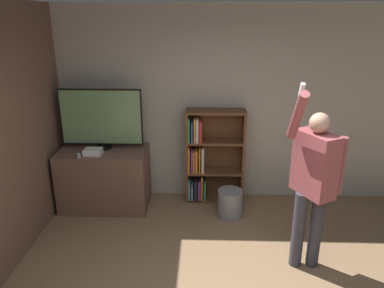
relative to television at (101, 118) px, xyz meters
The scene contains 9 objects.
wall_back 1.59m from the television, 12.62° to the left, with size 6.38×0.06×2.70m.
wall_side_brick 1.24m from the television, 122.91° to the right, with size 0.06×4.31×2.70m.
tv_ledge 0.84m from the television, 90.00° to the right, with size 1.17×0.64×0.83m.
television is the anchor object (origin of this frame).
game_console 0.46m from the television, 106.57° to the right, with size 0.22×0.17×0.08m.
remote_loose 0.57m from the television, 127.92° to the right, with size 0.08×0.14×0.02m.
bookshelf 1.56m from the television, ahead, with size 0.81×0.28×1.33m.
person 2.78m from the television, 28.09° to the right, with size 0.58×0.57×2.01m.
waste_bin 2.04m from the television, 10.42° to the right, with size 0.32×0.32×0.38m.
Camera 1 is at (-0.20, -2.32, 2.60)m, focal length 35.00 mm.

